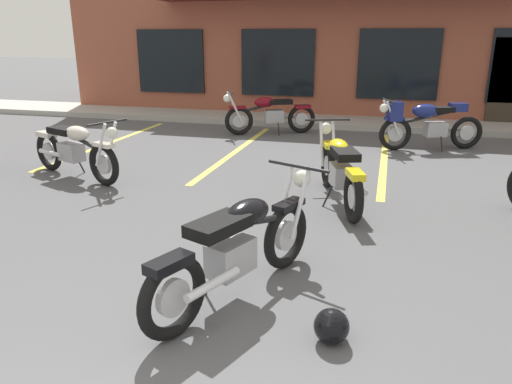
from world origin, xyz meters
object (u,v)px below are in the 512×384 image
motorcycle_red_sportbike (340,169)px  motorcycle_silver_naked (75,149)px  motorcycle_foreground_classic (239,246)px  motorcycle_cream_vintage (426,123)px  helmet_on_pavement (332,326)px  motorcycle_black_cruiser (270,114)px

motorcycle_red_sportbike → motorcycle_silver_naked: bearing=178.7°
motorcycle_foreground_classic → motorcycle_cream_vintage: bearing=73.8°
motorcycle_silver_naked → motorcycle_foreground_classic: bearing=-38.4°
motorcycle_silver_naked → motorcycle_cream_vintage: size_ratio=1.00×
motorcycle_foreground_classic → motorcycle_red_sportbike: size_ratio=0.98×
motorcycle_silver_naked → helmet_on_pavement: (4.36, -3.25, -0.33)m
helmet_on_pavement → motorcycle_cream_vintage: bearing=81.6°
motorcycle_foreground_classic → motorcycle_black_cruiser: size_ratio=1.02×
motorcycle_foreground_classic → motorcycle_silver_naked: same height
motorcycle_foreground_classic → motorcycle_red_sportbike: bearing=78.5°
helmet_on_pavement → motorcycle_silver_naked: bearing=143.3°
motorcycle_black_cruiser → motorcycle_cream_vintage: (3.30, -0.74, 0.07)m
motorcycle_foreground_classic → helmet_on_pavement: (0.84, -0.45, -0.33)m
motorcycle_red_sportbike → motorcycle_black_cruiser: same height
motorcycle_red_sportbike → helmet_on_pavement: size_ratio=7.82×
motorcycle_foreground_classic → motorcycle_black_cruiser: same height
motorcycle_silver_naked → helmet_on_pavement: bearing=-36.7°
motorcycle_foreground_classic → motorcycle_cream_vintage: same height
motorcycle_red_sportbike → motorcycle_cream_vintage: same height
motorcycle_red_sportbike → motorcycle_foreground_classic: bearing=-101.5°
motorcycle_foreground_classic → motorcycle_silver_naked: size_ratio=0.99×
motorcycle_red_sportbike → motorcycle_silver_naked: same height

